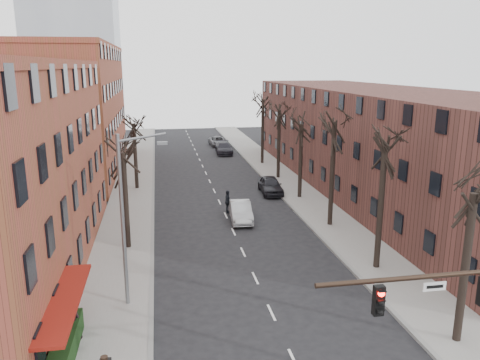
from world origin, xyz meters
TOP-DOWN VIEW (x-y plane):
  - sidewalk_left at (-8.00, 35.00)m, footprint 4.00×90.00m
  - sidewalk_right at (8.00, 35.00)m, footprint 4.00×90.00m
  - building_left_far at (-16.00, 44.00)m, footprint 12.00×28.00m
  - building_right at (16.00, 30.00)m, footprint 12.00×50.00m
  - awning_left at (-9.40, 6.00)m, footprint 1.20×7.00m
  - hedge at (-9.50, 5.00)m, footprint 0.80×6.00m
  - tree_right_a at (7.60, 4.00)m, footprint 5.20×5.20m
  - tree_right_b at (7.60, 12.00)m, footprint 5.20×5.20m
  - tree_right_c at (7.60, 20.00)m, footprint 5.20×5.20m
  - tree_right_d at (7.60, 28.00)m, footprint 5.20×5.20m
  - tree_right_e at (7.60, 36.00)m, footprint 5.20×5.20m
  - tree_right_f at (7.60, 44.00)m, footprint 5.20×5.20m
  - tree_left_a at (-7.60, 18.00)m, footprint 5.20×5.20m
  - tree_left_b at (-7.60, 34.00)m, footprint 5.20×5.20m
  - streetlight at (-7.03, 10.00)m, footprint 2.45×0.22m
  - silver_sedan at (1.00, 22.54)m, footprint 1.94×4.72m
  - parked_car_near at (5.30, 30.13)m, footprint 2.13×4.90m
  - parked_car_mid at (3.80, 51.83)m, footprint 2.46×5.53m
  - parked_car_far at (3.80, 58.56)m, footprint 2.52×5.15m
  - pedestrian_b at (-9.47, 7.04)m, footprint 0.90×0.71m
  - pedestrian_crossing at (0.26, 24.70)m, footprint 0.72×1.23m

SIDE VIEW (x-z plane):
  - awning_left at x=-9.40m, z-range -0.07..0.07m
  - tree_right_a at x=7.60m, z-range -5.00..5.00m
  - tree_right_b at x=7.60m, z-range -5.40..5.40m
  - tree_right_c at x=7.60m, z-range -5.80..5.80m
  - tree_right_d at x=7.60m, z-range -5.00..5.00m
  - tree_right_e at x=7.60m, z-range -5.40..5.40m
  - tree_right_f at x=7.60m, z-range -5.80..5.80m
  - tree_left_a at x=-7.60m, z-range -4.75..4.75m
  - tree_left_b at x=-7.60m, z-range -4.75..4.75m
  - sidewalk_left at x=-8.00m, z-range 0.00..0.15m
  - sidewalk_right at x=8.00m, z-range 0.00..0.15m
  - hedge at x=-9.50m, z-range 0.15..1.15m
  - parked_car_far at x=3.80m, z-range 0.00..1.41m
  - silver_sedan at x=1.00m, z-range 0.00..1.52m
  - parked_car_mid at x=3.80m, z-range 0.00..1.58m
  - parked_car_near at x=5.30m, z-range 0.00..1.65m
  - pedestrian_crossing at x=0.26m, z-range 0.00..1.97m
  - pedestrian_b at x=-9.47m, z-range 0.15..1.97m
  - building_right at x=16.00m, z-range 0.00..10.00m
  - streetlight at x=-7.03m, z-range 0.50..9.53m
  - building_left_far at x=-16.00m, z-range 0.00..14.00m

